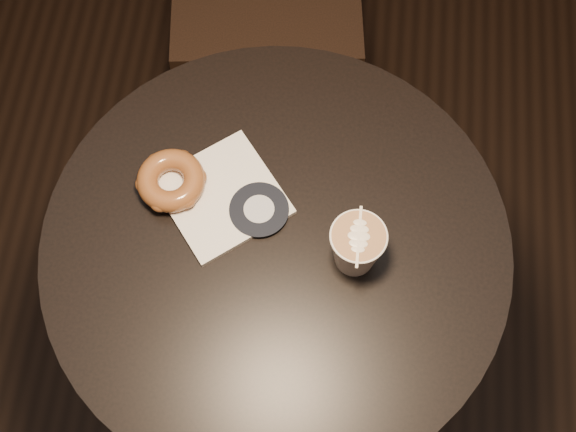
{
  "coord_description": "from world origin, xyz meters",
  "views": [
    {
      "loc": [
        0.06,
        -0.43,
        1.85
      ],
      "look_at": [
        0.01,
        0.03,
        0.79
      ],
      "focal_mm": 50.0,
      "sensor_mm": 36.0,
      "label": 1
    }
  ],
  "objects": [
    {
      "name": "pastry_bag",
      "position": [
        -0.09,
        0.07,
        0.75
      ],
      "size": [
        0.23,
        0.23,
        0.01
      ],
      "primitive_type": "cube",
      "rotation": [
        0.0,
        0.0,
        0.66
      ],
      "color": "white",
      "rests_on": "cafe_table"
    },
    {
      "name": "cafe_table",
      "position": [
        0.0,
        0.0,
        0.55
      ],
      "size": [
        0.7,
        0.7,
        0.75
      ],
      "color": "black",
      "rests_on": "ground"
    },
    {
      "name": "latte_cup",
      "position": [
        0.12,
        -0.01,
        0.8
      ],
      "size": [
        0.08,
        0.08,
        0.09
      ],
      "primitive_type": null,
      "color": "white",
      "rests_on": "cafe_table"
    },
    {
      "name": "doughnut",
      "position": [
        -0.17,
        0.07,
        0.77
      ],
      "size": [
        0.1,
        0.1,
        0.03
      ],
      "primitive_type": "torus",
      "color": "brown",
      "rests_on": "pastry_bag"
    }
  ]
}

